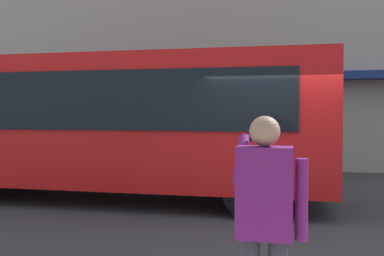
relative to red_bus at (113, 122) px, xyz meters
The scene contains 3 objects.
ground_plane 3.93m from the red_bus, 167.92° to the left, with size 60.00×60.00×0.00m, color #38383A.
red_bus is the anchor object (origin of this frame).
pedestrian_photographer 6.59m from the red_bus, 122.02° to the left, with size 0.53×0.52×1.70m.
Camera 1 is at (-0.17, 8.00, 1.87)m, focal length 40.91 mm.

